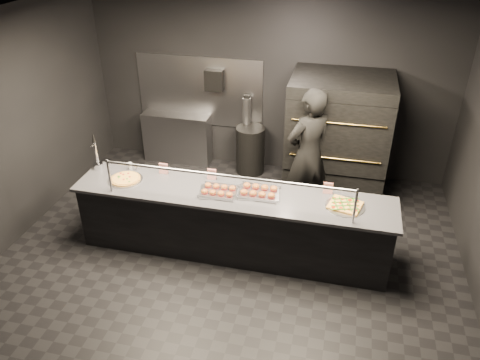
{
  "coord_description": "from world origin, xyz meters",
  "views": [
    {
      "loc": [
        1.25,
        -4.84,
        4.05
      ],
      "look_at": [
        0.06,
        0.2,
        1.0
      ],
      "focal_mm": 35.0,
      "sensor_mm": 36.0,
      "label": 1
    }
  ],
  "objects_px": {
    "towel_dispenser": "(214,80)",
    "slider_tray_a": "(219,191)",
    "round_pizza": "(125,179)",
    "slider_tray_b": "(259,191)",
    "prep_shelf": "(178,138)",
    "worker": "(308,154)",
    "pizza_oven": "(337,137)",
    "fire_extinguisher": "(247,110)",
    "square_pizza": "(345,205)",
    "service_counter": "(232,223)",
    "trash_bin": "(250,150)",
    "beer_tap": "(97,159)"
  },
  "relations": [
    {
      "from": "towel_dispenser",
      "to": "slider_tray_a",
      "type": "height_order",
      "value": "towel_dispenser"
    },
    {
      "from": "beer_tap",
      "to": "worker",
      "type": "bearing_deg",
      "value": 19.24
    },
    {
      "from": "round_pizza",
      "to": "slider_tray_a",
      "type": "height_order",
      "value": "slider_tray_a"
    },
    {
      "from": "slider_tray_a",
      "to": "towel_dispenser",
      "type": "bearing_deg",
      "value": 106.84
    },
    {
      "from": "towel_dispenser",
      "to": "prep_shelf",
      "type": "bearing_deg",
      "value": -174.29
    },
    {
      "from": "beer_tap",
      "to": "square_pizza",
      "type": "relative_size",
      "value": 1.13
    },
    {
      "from": "square_pizza",
      "to": "service_counter",
      "type": "bearing_deg",
      "value": -179.48
    },
    {
      "from": "pizza_oven",
      "to": "worker",
      "type": "height_order",
      "value": "worker"
    },
    {
      "from": "beer_tap",
      "to": "trash_bin",
      "type": "bearing_deg",
      "value": 49.75
    },
    {
      "from": "trash_bin",
      "to": "worker",
      "type": "xyz_separation_m",
      "value": [
        1.07,
        -1.05,
        0.57
      ]
    },
    {
      "from": "service_counter",
      "to": "beer_tap",
      "type": "bearing_deg",
      "value": 174.16
    },
    {
      "from": "pizza_oven",
      "to": "towel_dispenser",
      "type": "relative_size",
      "value": 5.46
    },
    {
      "from": "fire_extinguisher",
      "to": "worker",
      "type": "distance_m",
      "value": 1.71
    },
    {
      "from": "service_counter",
      "to": "fire_extinguisher",
      "type": "distance_m",
      "value": 2.5
    },
    {
      "from": "service_counter",
      "to": "slider_tray_a",
      "type": "relative_size",
      "value": 7.81
    },
    {
      "from": "pizza_oven",
      "to": "slider_tray_b",
      "type": "xyz_separation_m",
      "value": [
        -0.87,
        -1.83,
        -0.01
      ]
    },
    {
      "from": "fire_extinguisher",
      "to": "square_pizza",
      "type": "distance_m",
      "value": 2.96
    },
    {
      "from": "slider_tray_a",
      "to": "worker",
      "type": "bearing_deg",
      "value": 50.33
    },
    {
      "from": "trash_bin",
      "to": "prep_shelf",
      "type": "bearing_deg",
      "value": 175.8
    },
    {
      "from": "service_counter",
      "to": "square_pizza",
      "type": "bearing_deg",
      "value": 0.52
    },
    {
      "from": "pizza_oven",
      "to": "round_pizza",
      "type": "xyz_separation_m",
      "value": [
        -2.65,
        -1.91,
        -0.03
      ]
    },
    {
      "from": "square_pizza",
      "to": "trash_bin",
      "type": "xyz_separation_m",
      "value": [
        -1.64,
        2.21,
        -0.53
      ]
    },
    {
      "from": "pizza_oven",
      "to": "prep_shelf",
      "type": "xyz_separation_m",
      "value": [
        -2.8,
        0.42,
        -0.52
      ]
    },
    {
      "from": "square_pizza",
      "to": "worker",
      "type": "xyz_separation_m",
      "value": [
        -0.57,
        1.16,
        0.04
      ]
    },
    {
      "from": "trash_bin",
      "to": "worker",
      "type": "distance_m",
      "value": 1.6
    },
    {
      "from": "slider_tray_b",
      "to": "worker",
      "type": "height_order",
      "value": "worker"
    },
    {
      "from": "fire_extinguisher",
      "to": "round_pizza",
      "type": "relative_size",
      "value": 1.12
    },
    {
      "from": "service_counter",
      "to": "slider_tray_b",
      "type": "height_order",
      "value": "service_counter"
    },
    {
      "from": "trash_bin",
      "to": "worker",
      "type": "relative_size",
      "value": 0.42
    },
    {
      "from": "prep_shelf",
      "to": "fire_extinguisher",
      "type": "xyz_separation_m",
      "value": [
        1.25,
        0.08,
        0.61
      ]
    },
    {
      "from": "towel_dispenser",
      "to": "worker",
      "type": "bearing_deg",
      "value": -35.29
    },
    {
      "from": "pizza_oven",
      "to": "slider_tray_b",
      "type": "height_order",
      "value": "pizza_oven"
    },
    {
      "from": "service_counter",
      "to": "trash_bin",
      "type": "relative_size",
      "value": 4.97
    },
    {
      "from": "service_counter",
      "to": "beer_tap",
      "type": "height_order",
      "value": "beer_tap"
    },
    {
      "from": "service_counter",
      "to": "slider_tray_b",
      "type": "relative_size",
      "value": 7.35
    },
    {
      "from": "trash_bin",
      "to": "towel_dispenser",
      "type": "bearing_deg",
      "value": 165.58
    },
    {
      "from": "fire_extinguisher",
      "to": "slider_tray_b",
      "type": "distance_m",
      "value": 2.43
    },
    {
      "from": "round_pizza",
      "to": "slider_tray_b",
      "type": "distance_m",
      "value": 1.78
    },
    {
      "from": "beer_tap",
      "to": "round_pizza",
      "type": "distance_m",
      "value": 0.56
    },
    {
      "from": "service_counter",
      "to": "round_pizza",
      "type": "relative_size",
      "value": 9.05
    },
    {
      "from": "square_pizza",
      "to": "fire_extinguisher",
      "type": "bearing_deg",
      "value": 126.24
    },
    {
      "from": "prep_shelf",
      "to": "worker",
      "type": "bearing_deg",
      "value": -25.39
    },
    {
      "from": "round_pizza",
      "to": "beer_tap",
      "type": "bearing_deg",
      "value": 157.39
    },
    {
      "from": "prep_shelf",
      "to": "square_pizza",
      "type": "height_order",
      "value": "square_pizza"
    },
    {
      "from": "pizza_oven",
      "to": "slider_tray_a",
      "type": "height_order",
      "value": "pizza_oven"
    },
    {
      "from": "slider_tray_b",
      "to": "towel_dispenser",
      "type": "bearing_deg",
      "value": 117.94
    },
    {
      "from": "slider_tray_a",
      "to": "round_pizza",
      "type": "bearing_deg",
      "value": 179.04
    },
    {
      "from": "slider_tray_a",
      "to": "worker",
      "type": "relative_size",
      "value": 0.27
    },
    {
      "from": "prep_shelf",
      "to": "beer_tap",
      "type": "distance_m",
      "value": 2.24
    },
    {
      "from": "pizza_oven",
      "to": "fire_extinguisher",
      "type": "height_order",
      "value": "pizza_oven"
    }
  ]
}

